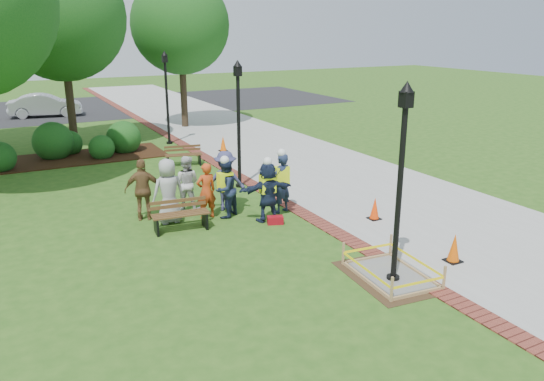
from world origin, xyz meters
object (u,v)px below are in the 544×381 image
hivis_worker_a (268,190)px  hivis_worker_b (281,181)px  bench_near (181,221)px  lamp_near (401,170)px  hivis_worker_c (225,187)px  wet_concrete_pad (391,267)px  cone_front (454,249)px

hivis_worker_a → hivis_worker_b: 0.82m
bench_near → lamp_near: 6.28m
lamp_near → hivis_worker_c: (-1.62, 5.41, -1.58)m
hivis_worker_a → hivis_worker_c: bearing=137.7°
wet_concrete_pad → cone_front: bearing=-2.7°
hivis_worker_a → hivis_worker_b: hivis_worker_b is taller
wet_concrete_pad → hivis_worker_c: (-1.68, 5.26, 0.67)m
cone_front → lamp_near: bearing=-177.9°
bench_near → cone_front: 6.98m
cone_front → lamp_near: (-1.85, -0.07, 2.14)m
cone_front → hivis_worker_b: bearing=110.5°
hivis_worker_a → lamp_near: bearing=-81.4°
lamp_near → hivis_worker_b: (-0.01, 5.02, -1.53)m
hivis_worker_b → hivis_worker_c: 1.66m
cone_front → hivis_worker_b: 5.32m
bench_near → hivis_worker_a: (2.42, -0.41, 0.66)m
wet_concrete_pad → hivis_worker_a: (-0.75, 4.42, 0.68)m
bench_near → hivis_worker_a: 2.54m
lamp_near → hivis_worker_a: size_ratio=2.30×
wet_concrete_pad → bench_near: 5.78m
hivis_worker_a → hivis_worker_c: (-0.92, 0.84, -0.02)m
lamp_near → hivis_worker_b: bearing=90.1°
wet_concrete_pad → lamp_near: bearing=-111.3°
cone_front → hivis_worker_a: hivis_worker_a is taller
bench_near → hivis_worker_a: size_ratio=0.85×
hivis_worker_b → hivis_worker_c: size_ratio=1.06×
bench_near → lamp_near: (3.11, -4.98, 2.22)m
bench_near → hivis_worker_b: size_ratio=0.81×
wet_concrete_pad → cone_front: (1.79, -0.09, 0.11)m
hivis_worker_a → bench_near: bearing=170.3°
lamp_near → hivis_worker_b: lamp_near is taller
hivis_worker_a → cone_front: bearing=-60.6°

